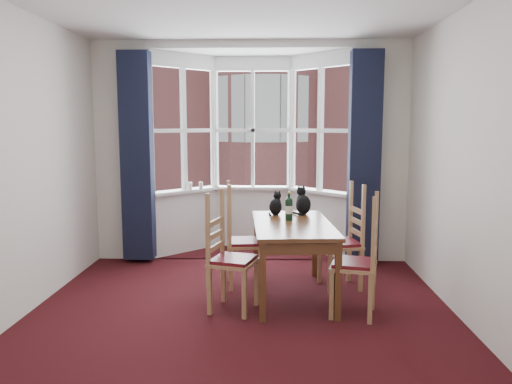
{
  "coord_description": "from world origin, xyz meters",
  "views": [
    {
      "loc": [
        0.29,
        -4.15,
        1.75
      ],
      "look_at": [
        0.11,
        1.05,
        1.05
      ],
      "focal_mm": 35.0,
      "sensor_mm": 36.0,
      "label": 1
    }
  ],
  "objects_px": {
    "dining_table": "(292,232)",
    "chair_right_far": "(348,244)",
    "candle_short": "(201,186)",
    "chair_right_near": "(364,266)",
    "chair_left_near": "(224,261)",
    "chair_left_far": "(238,244)",
    "wine_bottle": "(289,208)",
    "cat_right": "(303,203)",
    "cat_left": "(276,205)",
    "candle_tall": "(190,186)"
  },
  "relations": [
    {
      "from": "wine_bottle",
      "to": "candle_tall",
      "type": "relative_size",
      "value": 2.9
    },
    {
      "from": "dining_table",
      "to": "chair_right_near",
      "type": "distance_m",
      "value": 0.84
    },
    {
      "from": "chair_left_near",
      "to": "candle_short",
      "type": "height_order",
      "value": "candle_short"
    },
    {
      "from": "chair_left_far",
      "to": "wine_bottle",
      "type": "distance_m",
      "value": 0.71
    },
    {
      "from": "cat_left",
      "to": "wine_bottle",
      "type": "relative_size",
      "value": 0.9
    },
    {
      "from": "chair_left_near",
      "to": "chair_right_far",
      "type": "bearing_deg",
      "value": 29.24
    },
    {
      "from": "cat_left",
      "to": "chair_right_far",
      "type": "bearing_deg",
      "value": -10.97
    },
    {
      "from": "chair_left_far",
      "to": "chair_right_far",
      "type": "distance_m",
      "value": 1.2
    },
    {
      "from": "chair_right_far",
      "to": "wine_bottle",
      "type": "distance_m",
      "value": 0.8
    },
    {
      "from": "chair_right_far",
      "to": "cat_left",
      "type": "height_order",
      "value": "cat_left"
    },
    {
      "from": "dining_table",
      "to": "chair_right_far",
      "type": "relative_size",
      "value": 1.63
    },
    {
      "from": "chair_right_near",
      "to": "cat_right",
      "type": "xyz_separation_m",
      "value": [
        -0.5,
        1.05,
        0.42
      ]
    },
    {
      "from": "chair_left_near",
      "to": "candle_short",
      "type": "distance_m",
      "value": 2.3
    },
    {
      "from": "cat_left",
      "to": "candle_tall",
      "type": "distance_m",
      "value": 1.75
    },
    {
      "from": "chair_right_near",
      "to": "chair_right_far",
      "type": "height_order",
      "value": "same"
    },
    {
      "from": "chair_left_far",
      "to": "wine_bottle",
      "type": "bearing_deg",
      "value": -15.9
    },
    {
      "from": "chair_left_near",
      "to": "cat_right",
      "type": "distance_m",
      "value": 1.29
    },
    {
      "from": "chair_left_far",
      "to": "candle_short",
      "type": "height_order",
      "value": "candle_short"
    },
    {
      "from": "chair_left_near",
      "to": "chair_left_far",
      "type": "height_order",
      "value": "same"
    },
    {
      "from": "chair_left_near",
      "to": "chair_left_far",
      "type": "xyz_separation_m",
      "value": [
        0.08,
        0.7,
        0.0
      ]
    },
    {
      "from": "wine_bottle",
      "to": "candle_tall",
      "type": "distance_m",
      "value": 2.08
    },
    {
      "from": "candle_tall",
      "to": "candle_short",
      "type": "relative_size",
      "value": 1.0
    },
    {
      "from": "dining_table",
      "to": "chair_left_far",
      "type": "xyz_separation_m",
      "value": [
        -0.58,
        0.3,
        -0.2
      ]
    },
    {
      "from": "chair_right_near",
      "to": "cat_right",
      "type": "relative_size",
      "value": 2.84
    },
    {
      "from": "chair_right_near",
      "to": "candle_short",
      "type": "distance_m",
      "value": 2.99
    },
    {
      "from": "cat_right",
      "to": "candle_short",
      "type": "bearing_deg",
      "value": 136.24
    },
    {
      "from": "chair_left_far",
      "to": "chair_left_near",
      "type": "bearing_deg",
      "value": -96.27
    },
    {
      "from": "chair_left_far",
      "to": "candle_short",
      "type": "xyz_separation_m",
      "value": [
        -0.61,
        1.5,
        0.45
      ]
    },
    {
      "from": "wine_bottle",
      "to": "chair_right_near",
      "type": "bearing_deg",
      "value": -45.13
    },
    {
      "from": "dining_table",
      "to": "chair_right_far",
      "type": "bearing_deg",
      "value": 27.42
    },
    {
      "from": "wine_bottle",
      "to": "candle_short",
      "type": "bearing_deg",
      "value": 124.96
    },
    {
      "from": "candle_short",
      "to": "chair_right_far",
      "type": "bearing_deg",
      "value": -39.34
    },
    {
      "from": "chair_left_near",
      "to": "chair_right_near",
      "type": "distance_m",
      "value": 1.3
    },
    {
      "from": "dining_table",
      "to": "chair_right_far",
      "type": "xyz_separation_m",
      "value": [
        0.62,
        0.32,
        -0.2
      ]
    },
    {
      "from": "dining_table",
      "to": "candle_short",
      "type": "relative_size",
      "value": 14.42
    },
    {
      "from": "candle_short",
      "to": "chair_right_near",
      "type": "bearing_deg",
      "value": -51.89
    },
    {
      "from": "candle_tall",
      "to": "cat_left",
      "type": "bearing_deg",
      "value": -48.02
    },
    {
      "from": "cat_right",
      "to": "wine_bottle",
      "type": "bearing_deg",
      "value": -113.88
    },
    {
      "from": "chair_right_far",
      "to": "candle_tall",
      "type": "relative_size",
      "value": 8.9
    },
    {
      "from": "dining_table",
      "to": "chair_left_far",
      "type": "relative_size",
      "value": 1.63
    },
    {
      "from": "chair_left_far",
      "to": "chair_right_far",
      "type": "height_order",
      "value": "same"
    },
    {
      "from": "candle_tall",
      "to": "dining_table",
      "type": "bearing_deg",
      "value": -52.95
    },
    {
      "from": "chair_left_far",
      "to": "cat_right",
      "type": "relative_size",
      "value": 2.84
    },
    {
      "from": "dining_table",
      "to": "candle_short",
      "type": "bearing_deg",
      "value": 123.46
    },
    {
      "from": "dining_table",
      "to": "cat_right",
      "type": "xyz_separation_m",
      "value": [
        0.14,
        0.53,
        0.21
      ]
    },
    {
      "from": "cat_left",
      "to": "candle_short",
      "type": "height_order",
      "value": "cat_left"
    },
    {
      "from": "dining_table",
      "to": "candle_tall",
      "type": "distance_m",
      "value": 2.23
    },
    {
      "from": "chair_left_far",
      "to": "cat_right",
      "type": "bearing_deg",
      "value": 17.61
    },
    {
      "from": "candle_short",
      "to": "chair_left_far",
      "type": "bearing_deg",
      "value": -67.89
    },
    {
      "from": "chair_left_far",
      "to": "candle_tall",
      "type": "distance_m",
      "value": 1.71
    }
  ]
}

